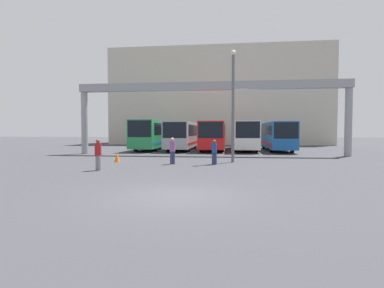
{
  "coord_description": "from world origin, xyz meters",
  "views": [
    {
      "loc": [
        1.71,
        -9.66,
        2.13
      ],
      "look_at": [
        -1.79,
        18.95,
        0.92
      ],
      "focal_mm": 28.0,
      "sensor_mm": 36.0,
      "label": 1
    }
  ],
  "objects_px": {
    "pedestrian_mid_left": "(214,151)",
    "pedestrian_near_left": "(172,150)",
    "bus_slot_0": "(153,133)",
    "bus_slot_2": "(213,134)",
    "bus_slot_3": "(244,134)",
    "bus_slot_1": "(183,134)",
    "traffic_cone": "(117,157)",
    "bus_slot_4": "(277,135)",
    "pedestrian_far_center": "(98,154)",
    "lamp_post": "(233,101)"
  },
  "relations": [
    {
      "from": "pedestrian_near_left",
      "to": "bus_slot_3",
      "type": "bearing_deg",
      "value": -155.63
    },
    {
      "from": "bus_slot_0",
      "to": "bus_slot_1",
      "type": "bearing_deg",
      "value": -3.18
    },
    {
      "from": "pedestrian_far_center",
      "to": "traffic_cone",
      "type": "xyz_separation_m",
      "value": [
        -0.65,
        4.49,
        -0.58
      ]
    },
    {
      "from": "pedestrian_near_left",
      "to": "bus_slot_4",
      "type": "bearing_deg",
      "value": -167.34
    },
    {
      "from": "bus_slot_1",
      "to": "lamp_post",
      "type": "height_order",
      "value": "lamp_post"
    },
    {
      "from": "bus_slot_0",
      "to": "pedestrian_mid_left",
      "type": "bearing_deg",
      "value": -62.38
    },
    {
      "from": "bus_slot_2",
      "to": "bus_slot_4",
      "type": "bearing_deg",
      "value": -2.42
    },
    {
      "from": "bus_slot_2",
      "to": "pedestrian_mid_left",
      "type": "relative_size",
      "value": 7.16
    },
    {
      "from": "bus_slot_0",
      "to": "bus_slot_2",
      "type": "distance_m",
      "value": 7.02
    },
    {
      "from": "bus_slot_3",
      "to": "bus_slot_1",
      "type": "bearing_deg",
      "value": -174.37
    },
    {
      "from": "bus_slot_2",
      "to": "traffic_cone",
      "type": "height_order",
      "value": "bus_slot_2"
    },
    {
      "from": "bus_slot_4",
      "to": "lamp_post",
      "type": "relative_size",
      "value": 1.41
    },
    {
      "from": "traffic_cone",
      "to": "bus_slot_2",
      "type": "bearing_deg",
      "value": 67.22
    },
    {
      "from": "bus_slot_1",
      "to": "pedestrian_near_left",
      "type": "distance_m",
      "value": 14.93
    },
    {
      "from": "bus_slot_4",
      "to": "traffic_cone",
      "type": "height_order",
      "value": "bus_slot_4"
    },
    {
      "from": "bus_slot_3",
      "to": "lamp_post",
      "type": "xyz_separation_m",
      "value": [
        -1.5,
        -13.82,
        2.36
      ]
    },
    {
      "from": "bus_slot_3",
      "to": "pedestrian_far_center",
      "type": "height_order",
      "value": "bus_slot_3"
    },
    {
      "from": "bus_slot_1",
      "to": "pedestrian_mid_left",
      "type": "relative_size",
      "value": 6.71
    },
    {
      "from": "bus_slot_0",
      "to": "bus_slot_4",
      "type": "height_order",
      "value": "bus_slot_0"
    },
    {
      "from": "bus_slot_0",
      "to": "bus_slot_3",
      "type": "distance_m",
      "value": 10.54
    },
    {
      "from": "bus_slot_2",
      "to": "pedestrian_near_left",
      "type": "xyz_separation_m",
      "value": [
        -1.91,
        -15.17,
        -0.9
      ]
    },
    {
      "from": "bus_slot_1",
      "to": "bus_slot_3",
      "type": "height_order",
      "value": "bus_slot_3"
    },
    {
      "from": "bus_slot_4",
      "to": "pedestrian_mid_left",
      "type": "relative_size",
      "value": 6.79
    },
    {
      "from": "bus_slot_1",
      "to": "bus_slot_2",
      "type": "relative_size",
      "value": 0.94
    },
    {
      "from": "bus_slot_0",
      "to": "lamp_post",
      "type": "bearing_deg",
      "value": -55.88
    },
    {
      "from": "bus_slot_3",
      "to": "pedestrian_far_center",
      "type": "xyz_separation_m",
      "value": [
        -8.85,
        -19.11,
        -0.92
      ]
    },
    {
      "from": "pedestrian_near_left",
      "to": "bus_slot_2",
      "type": "bearing_deg",
      "value": -143.54
    },
    {
      "from": "bus_slot_4",
      "to": "pedestrian_far_center",
      "type": "distance_m",
      "value": 22.25
    },
    {
      "from": "pedestrian_far_center",
      "to": "bus_slot_1",
      "type": "bearing_deg",
      "value": 109.94
    },
    {
      "from": "bus_slot_0",
      "to": "bus_slot_2",
      "type": "xyz_separation_m",
      "value": [
        7.02,
        0.16,
        -0.1
      ]
    },
    {
      "from": "lamp_post",
      "to": "bus_slot_0",
      "type": "bearing_deg",
      "value": 124.12
    },
    {
      "from": "pedestrian_mid_left",
      "to": "traffic_cone",
      "type": "xyz_separation_m",
      "value": [
        -6.81,
        0.85,
        -0.52
      ]
    },
    {
      "from": "bus_slot_4",
      "to": "pedestrian_mid_left",
      "type": "xyz_separation_m",
      "value": [
        -6.21,
        -14.84,
        -0.94
      ]
    },
    {
      "from": "bus_slot_1",
      "to": "pedestrian_far_center",
      "type": "distance_m",
      "value": 18.53
    },
    {
      "from": "pedestrian_far_center",
      "to": "pedestrian_mid_left",
      "type": "bearing_deg",
      "value": 56.19
    },
    {
      "from": "pedestrian_near_left",
      "to": "bus_slot_1",
      "type": "bearing_deg",
      "value": -130.2
    },
    {
      "from": "bus_slot_3",
      "to": "bus_slot_0",
      "type": "bearing_deg",
      "value": -177.3
    },
    {
      "from": "pedestrian_far_center",
      "to": "lamp_post",
      "type": "relative_size",
      "value": 0.22
    },
    {
      "from": "bus_slot_1",
      "to": "pedestrian_mid_left",
      "type": "height_order",
      "value": "bus_slot_1"
    },
    {
      "from": "pedestrian_mid_left",
      "to": "pedestrian_near_left",
      "type": "bearing_deg",
      "value": -9.25
    },
    {
      "from": "bus_slot_3",
      "to": "pedestrian_mid_left",
      "type": "height_order",
      "value": "bus_slot_3"
    },
    {
      "from": "bus_slot_2",
      "to": "bus_slot_4",
      "type": "xyz_separation_m",
      "value": [
        7.02,
        -0.3,
        -0.04
      ]
    },
    {
      "from": "bus_slot_0",
      "to": "pedestrian_far_center",
      "type": "height_order",
      "value": "bus_slot_0"
    },
    {
      "from": "bus_slot_1",
      "to": "pedestrian_near_left",
      "type": "bearing_deg",
      "value": -83.82
    },
    {
      "from": "traffic_cone",
      "to": "lamp_post",
      "type": "distance_m",
      "value": 8.93
    },
    {
      "from": "bus_slot_2",
      "to": "bus_slot_3",
      "type": "height_order",
      "value": "bus_slot_3"
    },
    {
      "from": "pedestrian_mid_left",
      "to": "bus_slot_1",
      "type": "bearing_deg",
      "value": -83.71
    },
    {
      "from": "bus_slot_2",
      "to": "pedestrian_mid_left",
      "type": "height_order",
      "value": "bus_slot_2"
    },
    {
      "from": "bus_slot_1",
      "to": "pedestrian_far_center",
      "type": "height_order",
      "value": "bus_slot_1"
    },
    {
      "from": "traffic_cone",
      "to": "pedestrian_near_left",
      "type": "bearing_deg",
      "value": -12.22
    }
  ]
}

